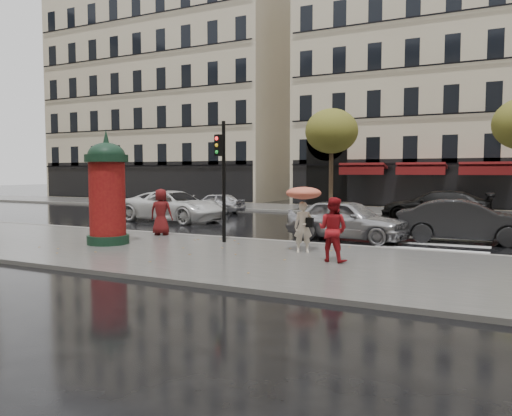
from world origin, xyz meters
The scene contains 19 objects.
ground centered at (0.00, 0.00, 0.00)m, with size 160.00×160.00×0.00m, color black.
near_sidewalk centered at (0.00, -0.50, 0.06)m, with size 90.00×7.00×0.12m, color #474744.
far_sidewalk centered at (0.00, 19.00, 0.06)m, with size 90.00×6.00×0.12m, color #474744.
near_kerb centered at (0.00, 3.00, 0.07)m, with size 90.00×0.25×0.14m, color slate.
far_kerb centered at (0.00, 16.00, 0.07)m, with size 90.00×0.25×0.14m, color slate.
zebra_crossing centered at (6.00, 9.60, 0.01)m, with size 3.60×11.75×0.01m, color silver.
bldg_far_corner centered at (6.00, 30.00, 11.31)m, with size 26.00×14.00×22.90m.
bldg_far_left centered at (-22.00, 30.00, 11.31)m, with size 24.00×14.00×22.90m.
tree_far_left centered at (-2.00, 18.00, 5.17)m, with size 3.40×3.40×6.64m.
woman_umbrella centered at (2.71, 0.95, 1.48)m, with size 1.07×1.07×2.06m.
woman_red centered at (4.00, -0.16, 1.00)m, with size 0.86×0.67×1.76m, color maroon.
man_burgundy centered at (-3.74, 2.40, 1.02)m, with size 0.88×0.57×1.80m, color #571112.
morris_column centered at (-3.89, -0.33, 1.97)m, with size 1.44×1.44×3.87m.
traffic_light centered at (-0.59, 1.72, 2.66)m, with size 0.30×0.41×4.18m.
car_silver centered at (2.88, 5.05, 0.78)m, with size 1.83×4.56×1.55m, color #A0A0A4.
car_darkgrey centered at (6.89, 6.28, 0.78)m, with size 1.65×4.72×1.56m, color black.
car_white centered at (-7.18, 8.01, 0.80)m, with size 2.64×5.73×1.59m, color white.
car_black centered at (4.94, 14.15, 0.80)m, with size 2.24×5.50×1.60m, color black.
car_far_silver centered at (-8.01, 13.43, 0.64)m, with size 1.51×3.76×1.28m, color silver.
Camera 1 is at (8.17, -13.14, 2.55)m, focal length 35.00 mm.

